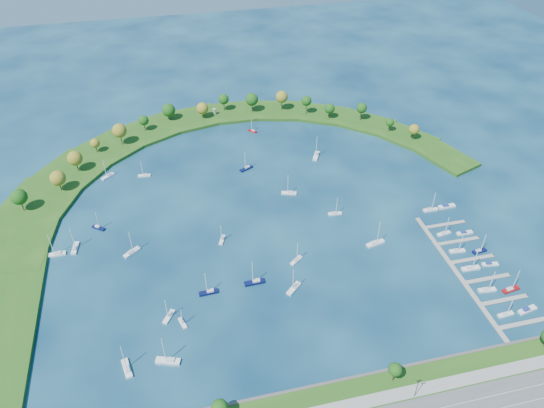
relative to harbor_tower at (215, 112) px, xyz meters
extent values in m
plane|color=#07203D|center=(10.03, -116.05, -4.26)|extent=(700.00, 700.00, 0.00)
cube|color=#474442|center=(10.03, -218.55, -3.36)|extent=(420.00, 1.20, 1.80)
sphere|color=#184711|center=(-29.97, -223.05, 3.79)|extent=(6.00, 6.00, 6.00)
cylinder|color=#382314|center=(35.03, -223.05, 0.14)|extent=(0.56, 0.56, 5.60)
sphere|color=#184711|center=(35.03, -223.05, 3.98)|extent=(5.20, 5.20, 5.20)
cylinder|color=black|center=(40.03, -231.05, 2.34)|extent=(0.24, 0.24, 10.00)
cube|color=#1D4B14|center=(-116.72, -108.23, -3.26)|extent=(43.73, 48.72, 2.00)
cube|color=#1D4B14|center=(-108.80, -78.47, -3.26)|extent=(50.23, 54.30, 2.00)
cube|color=#1D4B14|center=(-94.00, -51.47, -3.26)|extent=(54.07, 56.09, 2.00)
cube|color=#1D4B14|center=(-73.17, -28.78, -3.26)|extent=(55.20, 54.07, 2.00)
cube|color=#1D4B14|center=(-47.53, -11.72, -3.26)|extent=(53.65, 48.47, 2.00)
cube|color=#1D4B14|center=(-18.56, -1.28, -3.26)|extent=(49.62, 39.75, 2.00)
cube|color=#1D4B14|center=(12.06, 1.94, -3.26)|extent=(44.32, 29.96, 2.00)
cube|color=#1D4B14|center=(42.57, -2.25, -3.26)|extent=(49.49, 38.05, 2.00)
cube|color=#1D4B14|center=(71.20, -13.61, -3.26)|extent=(51.13, 44.12, 2.00)
cube|color=#1D4B14|center=(96.28, -31.47, -3.26)|extent=(49.19, 47.96, 2.00)
cube|color=#1D4B14|center=(116.38, -54.81, -3.26)|extent=(43.90, 49.49, 2.00)
cube|color=#1D4B14|center=(130.31, -82.27, -3.26)|extent=(35.67, 48.74, 2.00)
cylinder|color=#382314|center=(-114.41, -83.35, 1.35)|extent=(0.56, 0.56, 7.23)
sphere|color=#184711|center=(-114.41, -83.35, 6.68)|extent=(8.56, 8.56, 8.56)
cylinder|color=#382314|center=(-96.56, -69.19, 1.03)|extent=(0.56, 0.56, 6.58)
sphere|color=brown|center=(-96.56, -69.19, 6.05)|extent=(8.63, 8.63, 8.63)
cylinder|color=#382314|center=(-88.62, -51.10, 1.26)|extent=(0.56, 0.56, 7.05)
sphere|color=brown|center=(-88.62, -51.10, 6.54)|extent=(8.79, 8.79, 8.79)
cylinder|color=#382314|center=(-78.54, -32.11, 0.39)|extent=(0.56, 0.56, 5.30)
sphere|color=brown|center=(-78.54, -32.11, 4.21)|extent=(5.86, 5.86, 5.86)
cylinder|color=#382314|center=(-63.30, -26.05, 1.78)|extent=(0.56, 0.56, 8.09)
sphere|color=brown|center=(-63.30, -26.05, 7.63)|extent=(9.04, 9.04, 9.04)
cylinder|color=#382314|center=(-48.28, -11.65, 0.87)|extent=(0.56, 0.56, 6.27)
sphere|color=#184711|center=(-48.28, -11.65, 5.34)|extent=(6.69, 6.69, 6.69)
cylinder|color=#382314|center=(-31.21, -0.08, 0.42)|extent=(0.56, 0.56, 5.37)
sphere|color=#184711|center=(-31.21, -0.08, 4.92)|extent=(9.11, 9.11, 9.11)
cylinder|color=#382314|center=(-8.47, -3.00, 0.54)|extent=(0.56, 0.56, 5.60)
sphere|color=brown|center=(-8.47, -3.00, 4.98)|extent=(8.24, 8.24, 8.24)
cylinder|color=#382314|center=(7.50, 4.45, 1.39)|extent=(0.56, 0.56, 7.32)
sphere|color=#184711|center=(7.50, 4.45, 6.51)|extent=(7.28, 7.28, 7.28)
cylinder|color=#382314|center=(26.39, -1.87, 1.58)|extent=(0.56, 0.56, 7.69)
sphere|color=#184711|center=(26.39, -1.87, 7.20)|extent=(8.86, 8.86, 8.86)
cylinder|color=#382314|center=(47.28, -4.22, 1.99)|extent=(0.56, 0.56, 8.51)
sphere|color=brown|center=(47.28, -4.22, 7.96)|extent=(8.55, 8.55, 8.55)
cylinder|color=#382314|center=(62.61, -13.54, 1.98)|extent=(0.56, 0.56, 8.48)
sphere|color=#184711|center=(62.61, -13.54, 7.61)|extent=(6.97, 6.97, 6.97)
cylinder|color=#382314|center=(76.33, -23.39, 0.69)|extent=(0.56, 0.56, 5.91)
sphere|color=#184711|center=(76.33, -23.39, 5.05)|extent=(7.06, 7.06, 7.06)
cylinder|color=#382314|center=(96.56, -30.78, 1.51)|extent=(0.56, 0.56, 7.56)
sphere|color=#184711|center=(96.56, -30.78, 6.73)|extent=(7.21, 7.21, 7.21)
cylinder|color=#382314|center=(109.22, -49.87, 0.50)|extent=(0.56, 0.56, 5.52)
sphere|color=#184711|center=(109.22, -49.87, 4.33)|extent=(5.37, 5.37, 5.37)
cylinder|color=#382314|center=(119.83, -63.07, 0.72)|extent=(0.56, 0.56, 5.97)
sphere|color=brown|center=(119.83, -63.07, 5.06)|extent=(6.77, 6.77, 6.77)
cylinder|color=gray|center=(0.00, 0.00, -0.20)|extent=(2.20, 2.20, 4.12)
cylinder|color=gray|center=(0.00, 0.00, 2.01)|extent=(2.60, 2.60, 0.30)
cube|color=gray|center=(88.03, -177.05, -3.91)|extent=(2.20, 82.00, 0.40)
cube|color=gray|center=(100.13, -210.05, -3.91)|extent=(22.00, 2.00, 0.40)
cube|color=gray|center=(100.13, -196.85, -3.91)|extent=(22.00, 2.00, 0.40)
cylinder|color=#382314|center=(111.03, -196.85, -3.66)|extent=(0.36, 0.36, 1.60)
cube|color=gray|center=(100.13, -183.65, -3.91)|extent=(22.00, 2.00, 0.40)
cylinder|color=#382314|center=(111.03, -183.65, -3.66)|extent=(0.36, 0.36, 1.60)
cube|color=gray|center=(100.13, -170.45, -3.91)|extent=(22.00, 2.00, 0.40)
cylinder|color=#382314|center=(111.03, -170.45, -3.66)|extent=(0.36, 0.36, 1.60)
cube|color=gray|center=(100.13, -157.25, -3.91)|extent=(22.00, 2.00, 0.40)
cylinder|color=#382314|center=(111.03, -157.25, -3.66)|extent=(0.36, 0.36, 1.60)
cube|color=gray|center=(100.13, -144.05, -3.91)|extent=(22.00, 2.00, 0.40)
cylinder|color=#382314|center=(111.03, -144.05, -3.66)|extent=(0.36, 0.36, 1.60)
cube|color=white|center=(-14.99, -129.37, -3.84)|extent=(4.46, 7.24, 0.84)
cube|color=silver|center=(-14.73, -128.72, -3.13)|extent=(2.20, 2.79, 0.59)
cylinder|color=silver|center=(-15.20, -129.89, 1.31)|extent=(0.32, 0.32, 9.47)
cube|color=white|center=(-51.01, -62.77, -3.83)|extent=(7.35, 2.72, 0.86)
cube|color=silver|center=(-50.29, -62.85, -3.10)|extent=(2.64, 1.65, 0.60)
cylinder|color=silver|center=(-51.58, -62.72, 1.45)|extent=(0.32, 0.32, 9.71)
cube|color=white|center=(-62.16, -194.25, -3.72)|extent=(4.50, 9.43, 1.09)
cube|color=silver|center=(-61.96, -195.13, -2.79)|extent=(2.44, 3.50, 0.76)
cylinder|color=silver|center=(-62.32, -193.54, 2.96)|extent=(0.32, 0.32, 12.27)
cube|color=white|center=(-86.29, -118.79, -3.74)|extent=(3.53, 8.97, 1.05)
cube|color=silver|center=(-86.40, -119.65, -2.85)|extent=(2.08, 3.25, 0.73)
cylinder|color=silver|center=(-86.20, -118.09, 2.68)|extent=(0.32, 0.32, 11.78)
cube|color=white|center=(27.63, -99.18, -3.76)|extent=(8.77, 4.79, 1.01)
cube|color=silver|center=(28.43, -99.44, -2.89)|extent=(3.32, 2.47, 0.71)
cylinder|color=silver|center=(26.98, -98.98, 2.46)|extent=(0.32, 0.32, 11.41)
cube|color=white|center=(17.30, -151.98, -3.82)|extent=(7.10, 6.11, 0.88)
cube|color=silver|center=(16.72, -152.43, -3.07)|extent=(2.92, 2.71, 0.62)
cylinder|color=silver|center=(17.77, -151.63, 1.59)|extent=(0.32, 0.32, 9.94)
cube|color=maroon|center=(21.62, -26.05, -3.88)|extent=(5.90, 5.77, 0.77)
cube|color=silver|center=(22.09, -26.49, -3.22)|extent=(2.50, 2.47, 0.54)
cylinder|color=silver|center=(21.25, -25.69, 0.86)|extent=(0.32, 0.32, 8.70)
cube|color=white|center=(11.35, -169.16, -3.73)|extent=(8.24, 7.73, 1.06)
cube|color=silver|center=(12.01, -168.57, -2.83)|extent=(3.46, 3.35, 0.74)
cylinder|color=silver|center=(10.82, -169.63, 2.76)|extent=(0.32, 0.32, 11.93)
cube|color=#090E3A|center=(8.98, -69.51, -3.75)|extent=(8.69, 6.02, 1.02)
cube|color=silver|center=(9.74, -69.12, -2.88)|extent=(3.42, 2.85, 0.72)
cylinder|color=silver|center=(8.37, -69.82, 2.52)|extent=(0.32, 0.32, 11.52)
cube|color=white|center=(-71.91, -58.80, -3.77)|extent=(7.84, 7.02, 0.99)
cube|color=silver|center=(-71.27, -58.28, -2.93)|extent=(3.26, 3.08, 0.69)
cylinder|color=silver|center=(-72.42, -59.22, 2.30)|extent=(0.32, 0.32, 11.14)
cube|color=white|center=(-39.21, -177.09, -3.88)|extent=(3.58, 6.57, 0.76)
cube|color=silver|center=(-39.39, -176.48, -3.24)|extent=(1.84, 2.48, 0.53)
cylinder|color=silver|center=(-39.06, -177.57, 0.77)|extent=(0.32, 0.32, 8.54)
cube|color=white|center=(46.90, -122.47, -3.83)|extent=(7.37, 2.49, 0.87)
cube|color=silver|center=(46.17, -122.42, -3.09)|extent=(2.62, 1.58, 0.61)
cylinder|color=silver|center=(47.48, -122.51, 1.50)|extent=(0.32, 0.32, 9.79)
cube|color=white|center=(53.99, -65.79, -3.67)|extent=(6.91, 10.06, 1.19)
cube|color=silver|center=(54.44, -64.91, -2.66)|extent=(3.28, 3.96, 0.83)
cylinder|color=silver|center=(53.64, -66.50, 3.59)|extent=(0.32, 0.32, 13.33)
cube|color=white|center=(-44.55, -172.37, -3.80)|extent=(5.94, 7.68, 0.93)
cube|color=silver|center=(-44.14, -171.72, -3.01)|extent=(2.72, 3.09, 0.65)
cylinder|color=silver|center=(-44.88, -172.90, 1.87)|extent=(0.32, 0.32, 10.41)
cube|color=#090E3A|center=(-75.57, -105.51, -3.83)|extent=(7.06, 6.06, 0.88)
cube|color=silver|center=(-76.15, -105.07, -3.08)|extent=(2.91, 2.69, 0.61)
cylinder|color=silver|center=(-75.10, -105.87, 1.55)|extent=(0.32, 0.32, 9.88)
cube|color=#090E3A|center=(-26.28, -162.65, -3.75)|extent=(8.71, 2.83, 1.03)
cube|color=silver|center=(-25.42, -162.61, -2.87)|extent=(3.09, 1.83, 0.72)
cylinder|color=silver|center=(-26.97, -162.68, 2.57)|extent=(0.32, 0.32, 11.61)
cube|color=white|center=(-46.47, -194.43, -3.68)|extent=(10.01, 5.75, 1.16)
cube|color=silver|center=(-45.56, -194.75, -2.70)|extent=(3.82, 2.91, 0.81)
cylinder|color=silver|center=(-47.20, -194.18, 3.41)|extent=(0.32, 0.32, 13.04)
cube|color=white|center=(-59.18, -128.22, -3.73)|extent=(8.52, 7.32, 1.06)
cube|color=silver|center=(-59.88, -128.75, -2.83)|extent=(3.51, 3.25, 0.74)
cylinder|color=silver|center=(-58.62, -127.79, 2.76)|extent=(0.32, 0.32, 11.92)
cube|color=white|center=(-94.97, -121.30, -3.73)|extent=(8.98, 2.77, 1.07)
cube|color=silver|center=(-94.08, -121.27, -2.82)|extent=(3.17, 1.84, 0.75)
cylinder|color=silver|center=(-95.68, -121.32, 2.82)|extent=(0.32, 0.32, 12.03)
cube|color=white|center=(58.80, -149.56, -3.69)|extent=(9.89, 4.63, 1.14)
cube|color=silver|center=(57.87, -149.76, -2.72)|extent=(3.66, 2.53, 0.80)
cylinder|color=silver|center=(59.55, -149.40, 3.32)|extent=(0.32, 0.32, 12.88)
cube|color=#090E3A|center=(-5.11, -161.44, -3.71)|extent=(9.38, 2.92, 1.11)
cube|color=silver|center=(-4.18, -161.40, -2.76)|extent=(3.31, 1.93, 0.78)
cylinder|color=silver|center=(-5.85, -161.46, 3.12)|extent=(0.32, 0.32, 12.54)
cube|color=white|center=(95.63, -204.28, -3.83)|extent=(7.34, 2.47, 0.87)
cube|color=silver|center=(94.91, -204.32, -3.09)|extent=(2.61, 1.57, 0.61)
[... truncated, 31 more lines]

